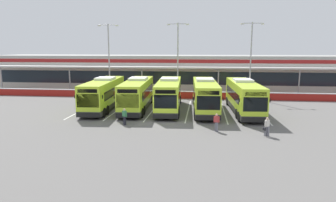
{
  "coord_description": "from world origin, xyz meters",
  "views": [
    {
      "loc": [
        3.81,
        -29.86,
        7.36
      ],
      "look_at": [
        0.0,
        3.0,
        1.6
      ],
      "focal_mm": 32.67,
      "sensor_mm": 36.0,
      "label": 1
    }
  ],
  "objects_px": {
    "lamp_post_west": "(109,55)",
    "lamp_post_centre": "(178,55)",
    "pedestrian_in_dark_coat": "(217,122)",
    "coach_bus_leftmost": "(104,94)",
    "coach_bus_right_centre": "(205,96)",
    "coach_bus_rightmost": "(244,97)",
    "coach_bus_centre": "(169,95)",
    "pedestrian_child": "(125,116)",
    "coach_bus_left_centre": "(137,95)",
    "lamp_post_east": "(251,55)",
    "pedestrian_with_handbag": "(267,126)"
  },
  "relations": [
    {
      "from": "lamp_post_west",
      "to": "lamp_post_centre",
      "type": "bearing_deg",
      "value": -4.34
    },
    {
      "from": "lamp_post_centre",
      "to": "pedestrian_in_dark_coat",
      "type": "bearing_deg",
      "value": -75.1
    },
    {
      "from": "coach_bus_leftmost",
      "to": "coach_bus_right_centre",
      "type": "height_order",
      "value": "same"
    },
    {
      "from": "coach_bus_leftmost",
      "to": "coach_bus_rightmost",
      "type": "distance_m",
      "value": 16.66
    },
    {
      "from": "coach_bus_leftmost",
      "to": "coach_bus_centre",
      "type": "distance_m",
      "value": 7.96
    },
    {
      "from": "coach_bus_centre",
      "to": "pedestrian_child",
      "type": "bearing_deg",
      "value": -113.96
    },
    {
      "from": "coach_bus_left_centre",
      "to": "coach_bus_right_centre",
      "type": "height_order",
      "value": "same"
    },
    {
      "from": "coach_bus_centre",
      "to": "pedestrian_in_dark_coat",
      "type": "relative_size",
      "value": 7.57
    },
    {
      "from": "coach_bus_centre",
      "to": "lamp_post_east",
      "type": "height_order",
      "value": "lamp_post_east"
    },
    {
      "from": "coach_bus_centre",
      "to": "lamp_post_west",
      "type": "relative_size",
      "value": 1.12
    },
    {
      "from": "coach_bus_rightmost",
      "to": "lamp_post_east",
      "type": "xyz_separation_m",
      "value": [
        2.14,
        10.51,
        4.5
      ]
    },
    {
      "from": "pedestrian_with_handbag",
      "to": "lamp_post_west",
      "type": "distance_m",
      "value": 29.54
    },
    {
      "from": "pedestrian_with_handbag",
      "to": "pedestrian_in_dark_coat",
      "type": "bearing_deg",
      "value": 166.55
    },
    {
      "from": "coach_bus_rightmost",
      "to": "lamp_post_east",
      "type": "distance_m",
      "value": 11.64
    },
    {
      "from": "coach_bus_right_centre",
      "to": "pedestrian_with_handbag",
      "type": "xyz_separation_m",
      "value": [
        5.17,
        -9.88,
        -0.93
      ]
    },
    {
      "from": "coach_bus_rightmost",
      "to": "pedestrian_with_handbag",
      "type": "height_order",
      "value": "coach_bus_rightmost"
    },
    {
      "from": "coach_bus_centre",
      "to": "lamp_post_west",
      "type": "height_order",
      "value": "lamp_post_west"
    },
    {
      "from": "pedestrian_in_dark_coat",
      "to": "pedestrian_child",
      "type": "relative_size",
      "value": 1.0
    },
    {
      "from": "pedestrian_with_handbag",
      "to": "coach_bus_left_centre",
      "type": "bearing_deg",
      "value": 142.92
    },
    {
      "from": "coach_bus_centre",
      "to": "coach_bus_rightmost",
      "type": "relative_size",
      "value": 1.0
    },
    {
      "from": "coach_bus_left_centre",
      "to": "lamp_post_centre",
      "type": "xyz_separation_m",
      "value": [
        4.07,
        10.07,
        4.5
      ]
    },
    {
      "from": "pedestrian_child",
      "to": "lamp_post_west",
      "type": "relative_size",
      "value": 0.15
    },
    {
      "from": "coach_bus_left_centre",
      "to": "pedestrian_child",
      "type": "height_order",
      "value": "coach_bus_left_centre"
    },
    {
      "from": "coach_bus_left_centre",
      "to": "pedestrian_child",
      "type": "bearing_deg",
      "value": -86.87
    },
    {
      "from": "pedestrian_child",
      "to": "lamp_post_centre",
      "type": "height_order",
      "value": "lamp_post_centre"
    },
    {
      "from": "coach_bus_leftmost",
      "to": "pedestrian_in_dark_coat",
      "type": "bearing_deg",
      "value": -33.51
    },
    {
      "from": "pedestrian_child",
      "to": "lamp_post_centre",
      "type": "xyz_separation_m",
      "value": [
        3.64,
        17.79,
        5.42
      ]
    },
    {
      "from": "coach_bus_right_centre",
      "to": "pedestrian_in_dark_coat",
      "type": "xyz_separation_m",
      "value": [
        1.01,
        -8.88,
        -0.91
      ]
    },
    {
      "from": "pedestrian_with_handbag",
      "to": "lamp_post_west",
      "type": "bearing_deg",
      "value": 133.79
    },
    {
      "from": "lamp_post_east",
      "to": "coach_bus_centre",
      "type": "bearing_deg",
      "value": -137.34
    },
    {
      "from": "coach_bus_right_centre",
      "to": "pedestrian_child",
      "type": "relative_size",
      "value": 7.57
    },
    {
      "from": "pedestrian_in_dark_coat",
      "to": "lamp_post_east",
      "type": "height_order",
      "value": "lamp_post_east"
    },
    {
      "from": "coach_bus_centre",
      "to": "pedestrian_with_handbag",
      "type": "height_order",
      "value": "coach_bus_centre"
    },
    {
      "from": "coach_bus_left_centre",
      "to": "pedestrian_in_dark_coat",
      "type": "relative_size",
      "value": 7.57
    },
    {
      "from": "coach_bus_left_centre",
      "to": "lamp_post_east",
      "type": "height_order",
      "value": "lamp_post_east"
    },
    {
      "from": "pedestrian_in_dark_coat",
      "to": "coach_bus_left_centre",
      "type": "bearing_deg",
      "value": 135.29
    },
    {
      "from": "coach_bus_centre",
      "to": "pedestrian_with_handbag",
      "type": "bearing_deg",
      "value": -46.89
    },
    {
      "from": "pedestrian_child",
      "to": "lamp_post_east",
      "type": "distance_m",
      "value": 23.43
    },
    {
      "from": "pedestrian_in_dark_coat",
      "to": "coach_bus_rightmost",
      "type": "bearing_deg",
      "value": 68.32
    },
    {
      "from": "pedestrian_in_dark_coat",
      "to": "lamp_post_west",
      "type": "distance_m",
      "value": 26.12
    },
    {
      "from": "coach_bus_leftmost",
      "to": "coach_bus_right_centre",
      "type": "relative_size",
      "value": 1.0
    },
    {
      "from": "pedestrian_in_dark_coat",
      "to": "lamp_post_east",
      "type": "bearing_deg",
      "value": 73.78
    },
    {
      "from": "lamp_post_east",
      "to": "pedestrian_in_dark_coat",
      "type": "bearing_deg",
      "value": -106.22
    },
    {
      "from": "coach_bus_right_centre",
      "to": "lamp_post_east",
      "type": "xyz_separation_m",
      "value": [
        6.57,
        10.22,
        4.5
      ]
    },
    {
      "from": "coach_bus_leftmost",
      "to": "coach_bus_rightmost",
      "type": "height_order",
      "value": "same"
    },
    {
      "from": "coach_bus_left_centre",
      "to": "lamp_post_west",
      "type": "distance_m",
      "value": 13.6
    },
    {
      "from": "lamp_post_west",
      "to": "lamp_post_centre",
      "type": "xyz_separation_m",
      "value": [
        10.85,
        -0.82,
        0.0
      ]
    },
    {
      "from": "lamp_post_centre",
      "to": "coach_bus_leftmost",
      "type": "bearing_deg",
      "value": -128.17
    },
    {
      "from": "coach_bus_centre",
      "to": "coach_bus_right_centre",
      "type": "distance_m",
      "value": 4.29
    },
    {
      "from": "lamp_post_centre",
      "to": "lamp_post_east",
      "type": "relative_size",
      "value": 1.0
    }
  ]
}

